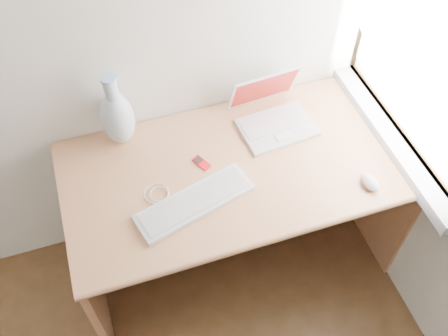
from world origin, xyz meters
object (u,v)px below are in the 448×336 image
object	(u,v)px
desk	(232,181)
vase	(117,117)
external_keyboard	(195,202)
laptop	(274,114)

from	to	relation	value
desk	vase	distance (m)	0.60
desk	external_keyboard	bearing A→B (deg)	-136.59
desk	vase	size ratio (longest dim) A/B	4.14
desk	laptop	distance (m)	0.37
vase	external_keyboard	bearing A→B (deg)	-64.20
external_keyboard	vase	xyz separation A→B (m)	(-0.20, 0.42, 0.13)
laptop	vase	xyz separation A→B (m)	(-0.66, 0.11, 0.09)
laptop	external_keyboard	size ratio (longest dim) A/B	0.67
external_keyboard	laptop	bearing A→B (deg)	19.48
desk	laptop	bearing A→B (deg)	22.55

